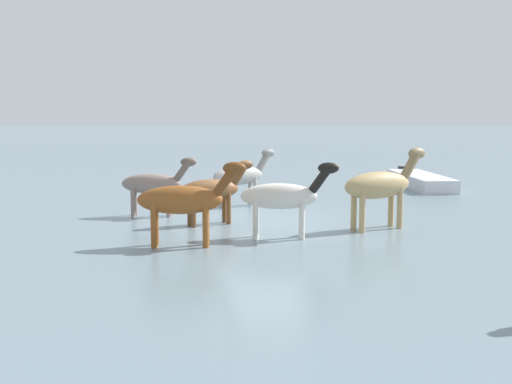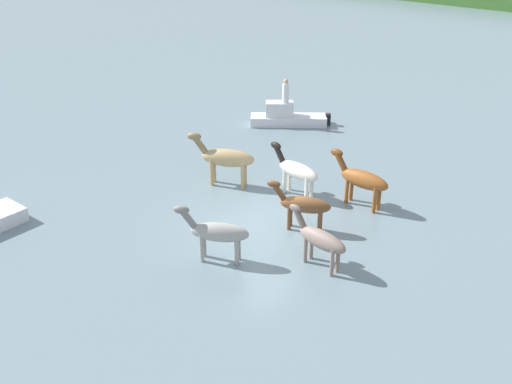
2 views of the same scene
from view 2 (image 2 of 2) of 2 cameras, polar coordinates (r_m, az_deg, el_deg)
ground_plane at (r=19.14m, az=0.56°, el=-3.26°), size 197.93×197.93×0.00m
horse_mid_herd at (r=16.61m, az=6.51°, el=-4.74°), size 2.17×0.57×1.68m
horse_pinto_flank at (r=20.22m, az=10.66°, el=1.28°), size 2.43×0.62×1.89m
horse_dark_mare at (r=16.78m, az=-3.97°, el=-4.08°), size 2.09×1.57×1.77m
horse_rear_stallion at (r=20.72m, az=4.12°, el=2.19°), size 2.33×0.60×1.81m
horse_dun_straggler at (r=18.46m, az=4.78°, el=-1.28°), size 2.05×1.33×1.68m
horse_gray_outer at (r=21.46m, az=-3.10°, el=3.47°), size 2.47×1.69×2.04m
boat_tender_starboard at (r=28.24m, az=3.14°, el=7.40°), size 3.45×3.30×1.31m
person_helmsman_aft at (r=27.66m, az=3.01°, el=10.06°), size 0.32×0.32×1.19m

